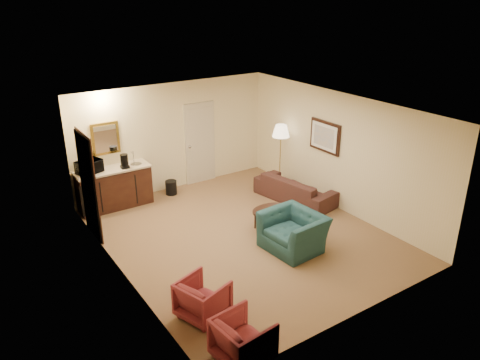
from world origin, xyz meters
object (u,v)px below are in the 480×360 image
object	(u,v)px
microwave	(89,165)
rose_chair_far	(243,337)
floor_lamp	(280,156)
waste_bin	(171,188)
teal_armchair	(293,226)
wetbar_cabinet	(114,188)
sofa	(295,185)
coffee_table	(270,219)
rose_chair_near	(203,297)
coffee_maker	(124,161)

from	to	relation	value
microwave	rose_chair_far	bearing A→B (deg)	-106.93
floor_lamp	waste_bin	bearing A→B (deg)	157.17
teal_armchair	floor_lamp	distance (m)	3.07
teal_armchair	waste_bin	bearing A→B (deg)	-171.88
wetbar_cabinet	sofa	size ratio (longest dim) A/B	0.84
sofa	floor_lamp	size ratio (longest dim) A/B	1.24
wetbar_cabinet	coffee_table	bearing A→B (deg)	-51.40
sofa	rose_chair_near	distance (m)	4.57
teal_armchair	rose_chair_near	xyz separation A→B (m)	(-2.40, -0.78, -0.14)
rose_chair_far	floor_lamp	bearing A→B (deg)	-48.40
wetbar_cabinet	rose_chair_far	size ratio (longest dim) A/B	2.34
wetbar_cabinet	waste_bin	world-z (taller)	wetbar_cabinet
rose_chair_near	coffee_maker	bearing A→B (deg)	-24.58
teal_armchair	rose_chair_near	bearing A→B (deg)	-76.35
coffee_table	floor_lamp	xyz separation A→B (m)	(1.58, 1.70, 0.56)
microwave	coffee_table	bearing A→B (deg)	-65.38
teal_armchair	coffee_maker	size ratio (longest dim) A/B	3.43
rose_chair_far	waste_bin	world-z (taller)	rose_chair_far
floor_lamp	waste_bin	world-z (taller)	floor_lamp
rose_chair_far	coffee_table	distance (m)	3.68
floor_lamp	waste_bin	xyz separation A→B (m)	(-2.48, 1.04, -0.62)
coffee_table	wetbar_cabinet	bearing A→B (deg)	128.60
wetbar_cabinet	coffee_maker	size ratio (longest dim) A/B	5.14
rose_chair_near	waste_bin	bearing A→B (deg)	-38.11
microwave	coffee_maker	size ratio (longest dim) A/B	1.62
rose_chair_near	floor_lamp	bearing A→B (deg)	-68.80
coffee_maker	wetbar_cabinet	bearing A→B (deg)	136.41
coffee_table	waste_bin	world-z (taller)	coffee_table
rose_chair_far	coffee_maker	distance (m)	5.47
teal_armchair	rose_chair_far	bearing A→B (deg)	-56.70
wetbar_cabinet	rose_chair_far	xyz separation A→B (m)	(-0.25, -5.52, -0.11)
wetbar_cabinet	sofa	xyz separation A→B (m)	(3.60, -1.99, -0.08)
rose_chair_far	floor_lamp	distance (m)	6.02
sofa	coffee_table	distance (m)	1.59
rose_chair_near	waste_bin	size ratio (longest dim) A/B	2.00
teal_armchair	floor_lamp	bearing A→B (deg)	142.15
rose_chair_near	coffee_table	size ratio (longest dim) A/B	0.84
wetbar_cabinet	teal_armchair	world-z (taller)	teal_armchair
microwave	waste_bin	bearing A→B (deg)	-22.12
teal_armchair	coffee_table	size ratio (longest dim) A/B	1.35
sofa	waste_bin	bearing A→B (deg)	39.19
waste_bin	teal_armchair	bearing A→B (deg)	-77.45
rose_chair_near	floor_lamp	world-z (taller)	floor_lamp
microwave	teal_armchair	bearing A→B (deg)	-73.75
sofa	microwave	world-z (taller)	microwave
wetbar_cabinet	floor_lamp	xyz separation A→B (m)	(3.83, -1.11, 0.33)
wetbar_cabinet	teal_armchair	xyz separation A→B (m)	(2.15, -3.66, 0.02)
coffee_table	coffee_maker	bearing A→B (deg)	126.59
floor_lamp	microwave	world-z (taller)	floor_lamp
rose_chair_far	microwave	distance (m)	5.59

